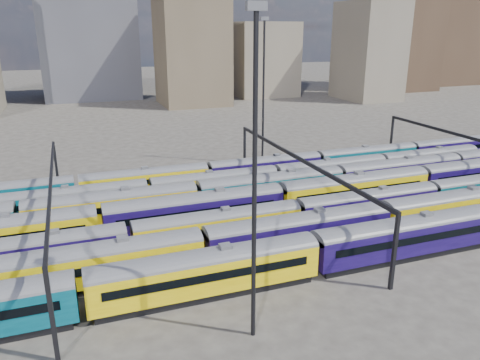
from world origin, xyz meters
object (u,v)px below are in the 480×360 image
object	(u,v)px
rake_1	(299,229)
mast_2	(255,172)
rake_0	(207,268)
rake_2	(129,236)

from	to	relation	value
rake_1	mast_2	distance (m)	19.29
rake_0	mast_2	size ratio (longest dim) A/B	4.32
rake_1	rake_2	size ratio (longest dim) A/B	1.28
rake_0	rake_1	size ratio (longest dim) A/B	0.72
rake_0	mast_2	xyz separation A→B (m)	(1.86, -7.00, 11.10)
rake_1	mast_2	bearing A→B (deg)	-130.43
rake_0	rake_2	distance (m)	11.55
rake_1	rake_0	bearing A→B (deg)	-157.53
rake_0	rake_2	size ratio (longest dim) A/B	0.92
rake_2	rake_1	bearing A→B (deg)	-15.64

